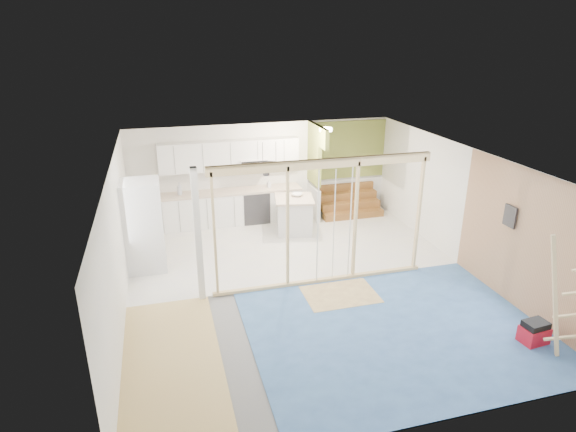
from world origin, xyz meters
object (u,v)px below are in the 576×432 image
object	(u,v)px
ladder	(571,295)
fridge	(143,226)
island	(294,215)
toolbox	(534,333)

from	to	relation	value
ladder	fridge	bearing A→B (deg)	164.62
island	toolbox	size ratio (longest dim) A/B	2.47
fridge	island	distance (m)	3.83
island	toolbox	bearing A→B (deg)	-54.49
fridge	ladder	size ratio (longest dim) A/B	0.96
fridge	island	xyz separation A→B (m)	(3.63, 1.11, -0.52)
island	toolbox	xyz separation A→B (m)	(2.49, -5.57, -0.27)
toolbox	island	bearing A→B (deg)	108.74
toolbox	ladder	bearing A→B (deg)	-65.87
island	ladder	bearing A→B (deg)	-54.18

